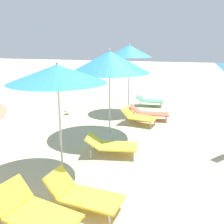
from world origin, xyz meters
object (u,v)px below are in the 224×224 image
lounger_nearest_shoreside (33,211)px  lounger_third_shoreside (138,116)px  lounger_second_inland (82,194)px  lounger_farthest_inland (148,113)px  beach_ball (67,111)px  lounger_second_shoreside (111,145)px  umbrella_second (57,74)px  umbrella_third (110,62)px  umbrella_farthest (129,51)px  lounger_farthest_shoreside (150,100)px

lounger_nearest_shoreside → lounger_third_shoreside: lounger_nearest_shoreside is taller
lounger_second_inland → lounger_farthest_inland: 5.96m
lounger_farthest_inland → beach_ball: 3.46m
lounger_second_shoreside → lounger_second_inland: (0.17, -2.40, 0.01)m
lounger_nearest_shoreside → umbrella_second: 2.87m
umbrella_third → beach_ball: 3.72m
umbrella_farthest → lounger_farthest_inland: (1.08, -1.13, -2.33)m
lounger_second_inland → lounger_farthest_inland: size_ratio=0.89×
umbrella_second → lounger_second_shoreside: size_ratio=1.73×
lounger_second_inland → lounger_farthest_inland: lounger_second_inland is taller
lounger_second_shoreside → umbrella_farthest: (-0.60, 4.69, 2.33)m
umbrella_third → umbrella_farthest: 3.05m
lounger_nearest_shoreside → lounger_farthest_shoreside: lounger_nearest_shoreside is taller
lounger_farthest_inland → lounger_second_shoreside: bearing=-104.5°
lounger_second_inland → beach_ball: lounger_second_inland is taller
umbrella_third → beach_ball: umbrella_third is taller
umbrella_third → lounger_third_shoreside: bearing=58.7°
lounger_farthest_inland → umbrella_second: bearing=-113.1°
umbrella_farthest → lounger_farthest_shoreside: size_ratio=2.24×
umbrella_second → lounger_farthest_shoreside: (1.06, 7.02, -2.03)m
lounger_third_shoreside → lounger_farthest_shoreside: (-0.04, 3.01, -0.03)m
lounger_second_shoreside → beach_ball: 4.48m
lounger_second_shoreside → umbrella_third: (-0.54, 1.65, 2.09)m
umbrella_second → umbrella_farthest: umbrella_farthest is taller
lounger_second_inland → lounger_third_shoreside: lounger_second_inland is taller
lounger_second_shoreside → lounger_farthest_inland: size_ratio=0.93×
umbrella_third → lounger_farthest_inland: size_ratio=1.74×
umbrella_second → lounger_second_inland: (1.06, -1.26, -2.02)m
lounger_farthest_inland → beach_ball: lounger_farthest_inland is taller
lounger_second_shoreside → lounger_third_shoreside: (0.21, 2.87, 0.02)m
umbrella_second → lounger_third_shoreside: (1.10, 4.01, -2.00)m
lounger_nearest_shoreside → umbrella_third: bearing=103.2°
lounger_nearest_shoreside → lounger_farthest_shoreside: bearing=97.6°
lounger_nearest_shoreside → lounger_second_shoreside: bearing=94.6°
umbrella_third → lounger_farthest_inland: bearing=61.9°
lounger_second_shoreside → umbrella_farthest: umbrella_farthest is taller
umbrella_third → lounger_farthest_shoreside: (0.71, 4.23, -2.10)m
lounger_nearest_shoreside → lounger_third_shoreside: size_ratio=1.14×
umbrella_second → lounger_second_inland: 2.60m
lounger_second_inland → lounger_farthest_shoreside: (0.00, 8.28, -0.01)m
lounger_farthest_shoreside → lounger_second_inland: bearing=-92.3°
lounger_third_shoreside → lounger_farthest_shoreside: lounger_third_shoreside is taller
umbrella_third → lounger_second_inland: bearing=-80.1°
lounger_farthest_shoreside → lounger_farthest_inland: 2.34m
lounger_farthest_shoreside → umbrella_third: bearing=-101.8°
lounger_nearest_shoreside → lounger_third_shoreside: (0.56, 6.04, -0.05)m
lounger_nearest_shoreside → umbrella_farthest: bearing=102.8°
lounger_farthest_shoreside → beach_ball: (-3.14, -2.53, -0.15)m
umbrella_second → lounger_farthest_shoreside: 7.38m
lounger_second_inland → umbrella_third: 4.61m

